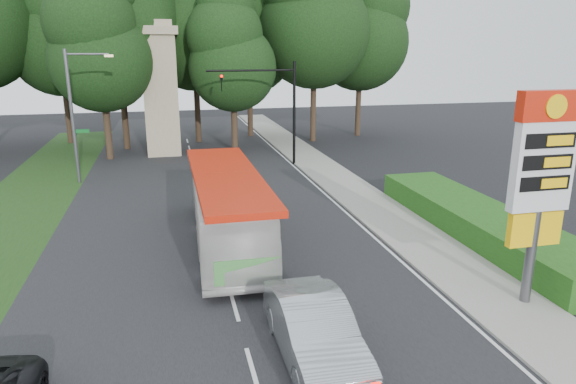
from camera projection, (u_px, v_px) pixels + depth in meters
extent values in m
plane|color=black|center=(256.00, 382.00, 12.75)|extent=(120.00, 120.00, 0.00)
cube|color=black|center=(211.00, 226.00, 23.99)|extent=(14.00, 80.00, 0.02)
cube|color=gray|center=(381.00, 212.00, 25.88)|extent=(3.00, 80.00, 0.12)
cube|color=#193814|center=(23.00, 203.00, 27.48)|extent=(5.00, 50.00, 0.02)
cube|color=#1B4B14|center=(481.00, 222.00, 22.65)|extent=(3.00, 14.00, 1.20)
cylinder|color=#59595E|center=(530.00, 258.00, 16.25)|extent=(0.32, 0.32, 3.20)
cube|color=yellow|center=(534.00, 228.00, 15.98)|extent=(1.80, 0.25, 1.10)
cube|color=silver|center=(543.00, 166.00, 15.44)|extent=(2.00, 0.35, 2.80)
cube|color=red|center=(551.00, 106.00, 14.96)|extent=(2.10, 0.40, 0.90)
cylinder|color=yellow|center=(556.00, 106.00, 14.75)|extent=(0.70, 0.05, 0.70)
cube|color=black|center=(551.00, 141.00, 15.05)|extent=(1.70, 0.04, 0.45)
cube|color=black|center=(548.00, 162.00, 15.22)|extent=(1.70, 0.04, 0.45)
cube|color=black|center=(545.00, 183.00, 15.40)|extent=(1.70, 0.04, 0.45)
cylinder|color=black|center=(294.00, 114.00, 35.82)|extent=(0.20, 0.20, 7.20)
cylinder|color=black|center=(251.00, 70.00, 34.34)|extent=(6.00, 0.14, 0.14)
imported|color=black|center=(221.00, 75.00, 33.96)|extent=(0.18, 0.22, 1.10)
sphere|color=#FF0C05|center=(222.00, 76.00, 33.85)|extent=(0.18, 0.18, 0.18)
cylinder|color=#59595E|center=(72.00, 118.00, 30.67)|extent=(0.20, 0.20, 8.00)
cylinder|color=#59595E|center=(87.00, 54.00, 29.94)|extent=(2.40, 0.12, 0.12)
cube|color=#FFE599|center=(109.00, 56.00, 30.23)|extent=(0.50, 0.22, 0.14)
cube|color=#0C591E|center=(82.00, 131.00, 30.98)|extent=(0.85, 0.04, 0.22)
cube|color=#0C591E|center=(76.00, 135.00, 31.38)|extent=(0.04, 0.85, 0.22)
cube|color=#9D8D6F|center=(161.00, 96.00, 39.19)|extent=(2.50, 2.50, 9.00)
cube|color=#9D8D6F|center=(157.00, 30.00, 37.89)|extent=(3.00, 3.00, 0.60)
cube|color=#9D8D6F|center=(156.00, 23.00, 37.76)|extent=(2.20, 2.20, 0.50)
cylinder|color=#2D2116|center=(68.00, 112.00, 44.44)|extent=(0.50, 0.50, 5.40)
sphere|color=black|center=(60.00, 46.00, 42.94)|extent=(8.40, 8.40, 8.40)
sphere|color=black|center=(56.00, 8.00, 42.13)|extent=(7.20, 7.20, 7.20)
cylinder|color=#2D2116|center=(124.00, 109.00, 41.67)|extent=(0.50, 0.50, 6.48)
sphere|color=black|center=(117.00, 23.00, 39.87)|extent=(10.08, 10.08, 10.08)
cylinder|color=#2D2116|center=(197.00, 108.00, 44.95)|extent=(0.50, 0.50, 5.94)
sphere|color=black|center=(194.00, 36.00, 43.31)|extent=(9.24, 9.24, 9.24)
cylinder|color=#2D2116|center=(250.00, 108.00, 48.04)|extent=(0.50, 0.50, 5.22)
sphere|color=black|center=(249.00, 49.00, 46.60)|extent=(8.12, 8.12, 8.12)
sphere|color=black|center=(248.00, 15.00, 45.82)|extent=(6.96, 6.96, 6.96)
cylinder|color=#2D2116|center=(313.00, 107.00, 45.29)|extent=(0.50, 0.50, 6.12)
sphere|color=black|center=(314.00, 32.00, 43.60)|extent=(9.52, 9.52, 9.52)
cylinder|color=#2D2116|center=(358.00, 106.00, 48.36)|extent=(0.50, 0.50, 5.58)
sphere|color=black|center=(361.00, 43.00, 46.81)|extent=(8.68, 8.68, 8.68)
sphere|color=black|center=(362.00, 7.00, 45.98)|extent=(7.44, 7.44, 7.44)
cylinder|color=#2D2116|center=(108.00, 128.00, 37.94)|extent=(0.50, 0.50, 4.68)
sphere|color=black|center=(101.00, 61.00, 36.64)|extent=(7.28, 7.28, 7.28)
sphere|color=black|center=(97.00, 23.00, 35.94)|extent=(6.24, 6.24, 6.24)
cylinder|color=#2D2116|center=(234.00, 125.00, 40.58)|extent=(0.50, 0.50, 4.32)
sphere|color=black|center=(233.00, 68.00, 39.38)|extent=(6.72, 6.72, 6.72)
sphere|color=black|center=(232.00, 35.00, 38.74)|extent=(5.76, 5.76, 5.76)
sphere|color=black|center=(231.00, 6.00, 38.19)|extent=(4.32, 4.32, 4.32)
imported|color=silver|center=(227.00, 209.00, 21.44)|extent=(2.97, 11.13, 3.08)
imported|color=#A1A4A8|center=(314.00, 331.00, 13.50)|extent=(1.82, 5.14, 1.69)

